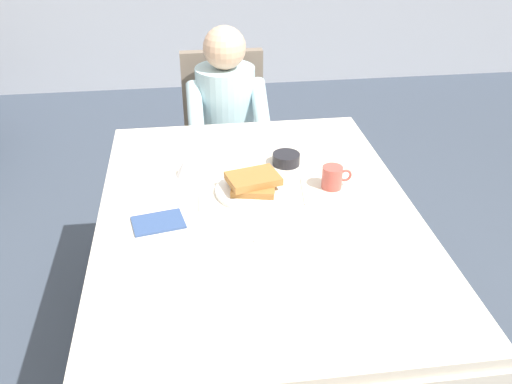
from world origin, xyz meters
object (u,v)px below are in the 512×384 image
Objects in this scene: plate_breakfast at (253,190)px; syrup_pitcher at (186,167)px; diner_person at (227,116)px; spoon_near_edge at (276,237)px; knife_right_of_plate at (304,191)px; dining_table_main at (258,230)px; chair_diner at (225,128)px; fork_left_of_plate at (201,198)px; cup_coffee at (333,177)px; bowl_butter at (286,159)px; breakfast_stack at (254,182)px.

syrup_pitcher is (-0.24, 0.16, 0.03)m from plate_breakfast.
diner_person reaches higher than spoon_near_edge.
spoon_near_edge is (-0.15, -0.27, 0.00)m from knife_right_of_plate.
plate_breakfast reaches higher than dining_table_main.
knife_right_of_plate is (0.21, -1.07, 0.21)m from chair_diner.
chair_diner reaches higher than fork_left_of_plate.
dining_table_main is 1.18m from chair_diner.
diner_person is 14.00× the size of syrup_pitcher.
diner_person is at bearing 90.00° from chair_diner.
chair_diner is at bearing -6.62° from fork_left_of_plate.
dining_table_main is at bearing -49.20° from syrup_pitcher.
cup_coffee is 0.12m from knife_right_of_plate.
dining_table_main is at bearing -114.67° from fork_left_of_plate.
bowl_butter is (0.18, -0.85, 0.23)m from chair_diner.
fork_left_of_plate is (-0.35, -0.22, -0.02)m from bowl_butter.
plate_breakfast is 0.30m from spoon_near_edge.
bowl_butter is at bearing -55.26° from fork_left_of_plate.
cup_coffee is 0.75× the size of spoon_near_edge.
diner_person is 6.22× the size of fork_left_of_plate.
cup_coffee is at bearing 39.04° from spoon_near_edge.
fork_left_of_plate is at bearing -75.02° from syrup_pitcher.
cup_coffee reaches higher than bowl_butter.
cup_coffee reaches higher than spoon_near_edge.
knife_right_of_plate is (0.21, -0.91, 0.07)m from diner_person.
bowl_butter is 0.55× the size of knife_right_of_plate.
diner_person is at bearing 91.31° from plate_breakfast.
breakfast_stack reaches higher than plate_breakfast.
knife_right_of_plate is (0.38, 0.00, 0.00)m from fork_left_of_plate.
diner_person is at bearing 83.64° from spoon_near_edge.
spoon_near_edge is at bearing 157.83° from knife_right_of_plate.
spoon_near_edge is at bearing -137.80° from fork_left_of_plate.
diner_person is 0.94m from knife_right_of_plate.
dining_table_main is 0.20m from spoon_near_edge.
bowl_butter is at bearing 63.86° from dining_table_main.
chair_diner reaches higher than dining_table_main.
fork_left_of_plate is at bearing 81.00° from chair_diner.
diner_person reaches higher than cup_coffee.
spoon_near_edge is at bearing 92.51° from chair_diner.
chair_diner reaches higher than spoon_near_edge.
dining_table_main is at bearing -90.96° from breakfast_stack.
breakfast_stack is at bearing 87.16° from spoon_near_edge.
syrup_pitcher is (-0.54, 0.16, -0.01)m from cup_coffee.
dining_table_main is at bearing 91.18° from chair_diner.
bowl_butter is (-0.14, 0.21, -0.02)m from cup_coffee.
breakfast_stack is 1.90× the size of bowl_butter.
syrup_pitcher reaches higher than bowl_butter.
knife_right_of_plate is at bearing -22.99° from syrup_pitcher.
knife_right_of_plate is (0.43, -0.18, -0.04)m from syrup_pitcher.
diner_person is 7.47× the size of spoon_near_edge.
plate_breakfast is 1.34× the size of breakfast_stack.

